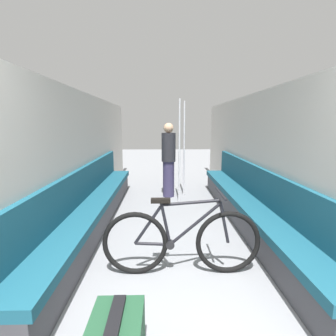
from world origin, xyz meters
name	(u,v)px	position (x,y,z in m)	size (l,w,h in m)	color
wall_left	(74,161)	(-1.44, 2.80, 1.04)	(0.10, 8.79, 2.08)	beige
wall_right	(267,160)	(1.44, 2.80, 1.04)	(0.10, 8.79, 2.08)	beige
bench_seat_row_left	(93,208)	(-1.21, 2.85, 0.30)	(0.43, 4.85, 0.92)	#3D3D42
bench_seat_row_right	(248,207)	(1.21, 2.85, 0.30)	(0.43, 4.85, 0.92)	#3D3D42
bicycle	(182,241)	(0.06, 1.53, 0.37)	(1.67, 0.46, 0.89)	black
grab_pole_near	(179,153)	(0.21, 4.17, 1.00)	(0.08, 0.08, 2.06)	gray
grab_pole_far	(184,150)	(0.34, 4.68, 1.00)	(0.08, 0.08, 2.06)	gray
passenger_standing	(169,159)	(0.00, 4.53, 0.82)	(0.30, 0.30, 1.60)	#332D4C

